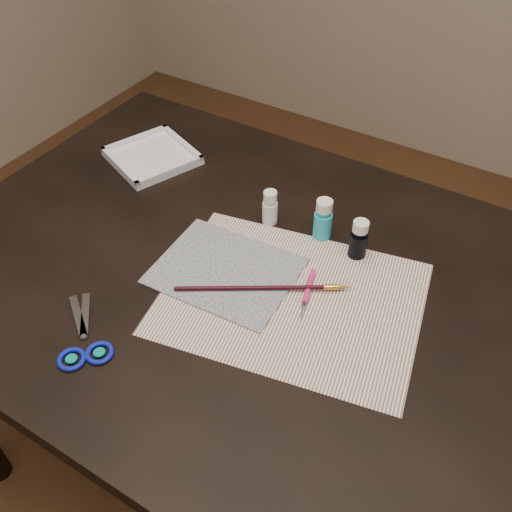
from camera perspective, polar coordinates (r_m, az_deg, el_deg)
The scene contains 11 objects.
ground at distance 1.71m, azimuth -0.00°, elevation -20.08°, with size 3.50×3.50×0.02m, color #422614.
table at distance 1.37m, azimuth -0.00°, elevation -12.95°, with size 1.30×0.90×0.75m, color black.
paper at distance 1.04m, azimuth 3.58°, elevation -4.23°, with size 0.46×0.35×0.00m, color white.
canvas at distance 1.08m, azimuth -3.09°, elevation -1.47°, with size 0.26×0.21×0.00m, color black.
paint_bottle_white at distance 1.17m, azimuth 1.41°, elevation 4.90°, with size 0.03×0.03×0.08m, color silver.
paint_bottle_cyan at distance 1.14m, azimuth 6.73°, elevation 3.69°, with size 0.04×0.04×0.09m, color #22AAC9.
paint_bottle_navy at distance 1.11m, azimuth 10.23°, elevation 1.68°, with size 0.03×0.03×0.08m, color black.
paintbrush at distance 1.04m, azimuth 0.79°, elevation -3.19°, with size 0.33×0.01×0.01m, color black, non-canonical shape.
craft_knife at distance 1.04m, azimuth 5.12°, elevation -3.82°, with size 0.13×0.01×0.01m, color #FF1F7A, non-canonical shape.
scissors at distance 1.03m, azimuth -17.30°, elevation -7.13°, with size 0.19×0.09×0.01m, color silver, non-canonical shape.
palette_tray at distance 1.39m, azimuth -10.35°, elevation 9.82°, with size 0.18×0.18×0.02m, color white.
Camera 1 is at (0.39, -0.64, 1.52)m, focal length 40.00 mm.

